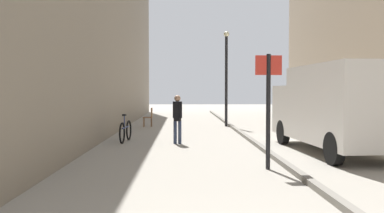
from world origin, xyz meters
The scene contains 8 objects.
ground_plane centered at (0.00, 12.00, 0.00)m, with size 80.00×80.00×0.00m, color gray.
kerb_strip centered at (1.58, 12.00, 0.06)m, with size 0.16×40.00×0.12m, color slate.
pedestrian_main_foreground centered at (-0.99, 11.09, 0.94)m, with size 0.31×0.24×1.63m.
delivery_van centered at (3.52, 8.97, 1.33)m, with size 2.27×5.67×2.48m.
street_sign_post centered at (1.11, 6.54, 1.55)m, with size 0.60×0.10×2.60m.
lamp_post centered at (1.39, 17.93, 2.72)m, with size 0.28×0.28×4.76m.
bicycle_leaning centered at (-2.80, 11.64, 0.38)m, with size 0.21×1.77×0.98m.
cafe_chair_near_window centered at (-2.44, 17.66, 0.55)m, with size 0.45×0.45×0.94m.
Camera 1 is at (-0.84, -2.66, 1.77)m, focal length 38.50 mm.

